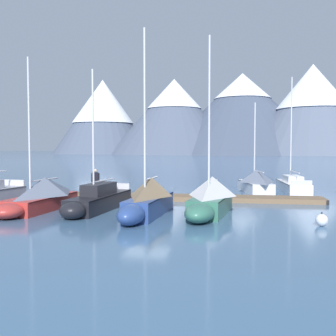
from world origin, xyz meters
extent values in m
plane|color=#426689|center=(0.00, 0.00, 0.00)|extent=(700.00, 700.00, 0.00)
cone|color=#4C566B|center=(-75.20, 188.08, 20.82)|extent=(56.44, 56.44, 41.65)
cone|color=white|center=(-75.20, 188.08, 29.44)|extent=(34.90, 34.90, 24.53)
cone|color=#4C566B|center=(-33.41, 184.75, 20.04)|extent=(70.81, 70.81, 40.09)
cone|color=white|center=(-33.41, 184.75, 32.18)|extent=(29.52, 29.52, 15.92)
cone|color=#424C60|center=(2.40, 192.43, 21.59)|extent=(91.72, 91.72, 43.19)
cone|color=white|center=(2.40, 192.43, 36.35)|extent=(30.72, 30.72, 13.78)
cone|color=slate|center=(36.19, 179.15, 21.93)|extent=(67.52, 67.52, 43.86)
cone|color=white|center=(36.19, 179.15, 33.02)|extent=(35.21, 35.21, 21.78)
cube|color=brown|center=(0.00, 4.00, 0.15)|extent=(20.83, 3.03, 0.30)
cylinder|color=#38383D|center=(0.04, 3.15, 0.12)|extent=(19.91, 1.25, 0.24)
cylinder|color=#38383D|center=(-0.04, 4.85, 0.12)|extent=(19.91, 1.25, 0.24)
cube|color=black|center=(-10.28, 3.48, 0.15)|extent=(0.26, 2.06, 0.27)
cube|color=black|center=(10.28, 4.52, 0.15)|extent=(0.26, 2.06, 0.27)
cube|color=silver|center=(-8.85, 0.65, 1.27)|extent=(1.70, 0.30, 0.36)
cube|color=#B2332D|center=(-5.64, -1.58, 0.39)|extent=(2.02, 5.24, 0.78)
ellipsoid|color=#B2332D|center=(-5.76, -4.45, 0.39)|extent=(1.60, 1.71, 0.74)
cube|color=#501614|center=(-5.64, -1.58, 0.74)|extent=(2.05, 5.14, 0.06)
cylinder|color=silver|center=(-5.68, -2.58, 4.48)|extent=(0.10, 0.10, 7.39)
cylinder|color=silver|center=(-5.63, -1.20, 1.65)|extent=(0.20, 2.77, 0.08)
pyramid|color=slate|center=(-5.63, -1.20, 1.29)|extent=(2.22, 4.22, 1.01)
cube|color=black|center=(-2.47, -0.79, 0.43)|extent=(1.81, 5.90, 0.86)
ellipsoid|color=black|center=(-2.64, -3.92, 0.43)|extent=(1.33, 1.34, 0.82)
cube|color=black|center=(-2.47, -0.79, 0.82)|extent=(1.84, 5.78, 0.06)
cylinder|color=silver|center=(-2.51, -1.62, 4.23)|extent=(0.10, 0.10, 6.75)
cylinder|color=silver|center=(-2.44, -0.29, 1.59)|extent=(0.23, 2.65, 0.08)
cube|color=black|center=(-2.48, -0.94, 1.17)|extent=(1.18, 2.67, 0.62)
cube|color=silver|center=(-2.31, 2.03, 1.04)|extent=(1.34, 0.17, 0.36)
cube|color=navy|center=(0.67, -2.00, 0.48)|extent=(1.58, 4.88, 0.96)
ellipsoid|color=navy|center=(0.54, -4.75, 0.48)|extent=(1.25, 2.03, 0.91)
cube|color=#121D39|center=(0.67, -2.00, 0.92)|extent=(1.61, 4.79, 0.06)
cylinder|color=silver|center=(0.63, -2.74, 5.10)|extent=(0.10, 0.10, 8.28)
cylinder|color=silver|center=(0.68, -1.63, 1.86)|extent=(0.18, 2.22, 0.08)
pyramid|color=#7A664C|center=(0.68, -1.63, 1.45)|extent=(1.78, 3.93, 0.98)
cube|color=#336B56|center=(3.73, -0.97, 0.46)|extent=(2.03, 4.63, 0.92)
ellipsoid|color=#336B56|center=(3.45, -3.58, 0.46)|extent=(1.56, 2.31, 0.88)
cube|color=#163027|center=(3.73, -0.97, 0.88)|extent=(2.07, 4.54, 0.06)
cylinder|color=silver|center=(3.67, -1.55, 4.98)|extent=(0.10, 0.10, 8.12)
cylinder|color=silver|center=(3.79, -0.42, 1.65)|extent=(0.32, 2.27, 0.08)
pyramid|color=silver|center=(3.76, -0.64, 1.43)|extent=(2.19, 3.76, 1.02)
cube|color=silver|center=(6.19, 9.45, 0.42)|extent=(2.75, 5.00, 0.83)
ellipsoid|color=silver|center=(5.53, 12.11, 0.42)|extent=(1.87, 2.37, 0.79)
cube|color=slate|center=(6.19, 9.45, 0.79)|extent=(2.76, 4.92, 0.06)
cylinder|color=silver|center=(6.10, 9.80, 3.88)|extent=(0.10, 0.10, 6.10)
cylinder|color=silver|center=(6.41, 8.56, 1.67)|extent=(0.69, 2.50, 0.08)
pyramid|color=slate|center=(6.27, 9.11, 1.31)|extent=(2.76, 4.14, 0.96)
cube|color=white|center=(9.11, 10.75, 0.38)|extent=(2.17, 5.99, 0.76)
ellipsoid|color=white|center=(8.82, 13.90, 0.38)|extent=(1.50, 1.43, 0.72)
cube|color=slate|center=(9.11, 10.75, 0.72)|extent=(2.20, 5.88, 0.06)
cylinder|color=silver|center=(9.01, 11.81, 4.95)|extent=(0.10, 0.10, 8.39)
cylinder|color=silver|center=(9.16, 10.20, 1.59)|extent=(0.38, 3.24, 0.08)
cube|color=white|center=(9.10, 10.90, 1.00)|extent=(1.38, 2.73, 0.48)
cube|color=silver|center=(9.38, 7.91, 0.94)|extent=(1.47, 0.24, 0.36)
cylinder|color=brown|center=(-4.76, 3.81, 0.73)|extent=(0.14, 0.14, 0.86)
cylinder|color=brown|center=(-4.57, 3.98, 0.73)|extent=(0.14, 0.14, 0.86)
cube|color=black|center=(-4.67, 3.89, 1.46)|extent=(0.43, 0.42, 0.60)
sphere|color=beige|center=(-4.67, 3.89, 1.88)|extent=(0.22, 0.22, 0.22)
cylinder|color=black|center=(-4.85, 3.73, 1.39)|extent=(0.09, 0.09, 0.62)
cylinder|color=black|center=(-4.48, 4.06, 1.39)|extent=(0.09, 0.09, 0.62)
sphere|color=white|center=(8.80, -3.19, 0.27)|extent=(0.54, 0.54, 0.54)
cylinder|color=#262628|center=(8.80, -3.19, 0.58)|extent=(0.06, 0.06, 0.08)
camera|label=1|loc=(5.58, -21.12, 3.45)|focal=41.50mm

